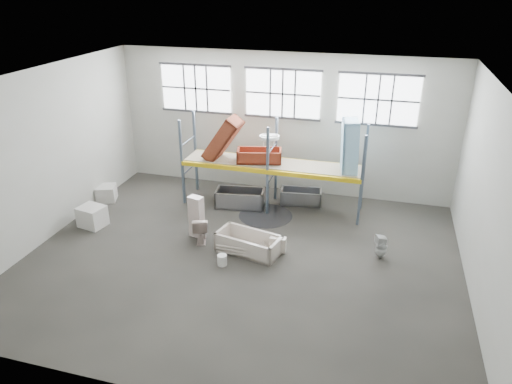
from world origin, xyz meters
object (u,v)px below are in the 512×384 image
(steel_tub_left, at_px, (240,198))
(blue_tub_upright, at_px, (350,147))
(bathtub_beige, at_px, (248,243))
(cistern_tall, at_px, (197,217))
(bucket, at_px, (222,260))
(toilet_white, at_px, (381,246))
(toilet_beige, at_px, (201,228))
(steel_tub_right, at_px, (301,197))
(rust_tub_flat, at_px, (259,155))
(carton_near, at_px, (92,216))

(steel_tub_left, bearing_deg, blue_tub_upright, 4.84)
(bathtub_beige, distance_m, cistern_tall, 1.86)
(cistern_tall, xyz_separation_m, bucket, (1.27, -1.33, -0.50))
(toilet_white, height_order, blue_tub_upright, blue_tub_upright)
(toilet_beige, xyz_separation_m, toilet_white, (5.25, 0.48, -0.06))
(bucket, bearing_deg, toilet_beige, 133.96)
(steel_tub_right, height_order, rust_tub_flat, rust_tub_flat)
(bathtub_beige, xyz_separation_m, bucket, (-0.50, -0.89, -0.12))
(steel_tub_left, height_order, blue_tub_upright, blue_tub_upright)
(blue_tub_upright, relative_size, carton_near, 2.26)
(steel_tub_right, xyz_separation_m, blue_tub_upright, (1.56, -0.50, 2.14))
(steel_tub_left, bearing_deg, toilet_white, -23.12)
(bucket, bearing_deg, cistern_tall, 133.74)
(toilet_beige, height_order, bucket, toilet_beige)
(toilet_white, bearing_deg, bucket, -93.12)
(blue_tub_upright, height_order, carton_near, blue_tub_upright)
(toilet_beige, xyz_separation_m, bucket, (1.05, -1.09, -0.26))
(rust_tub_flat, distance_m, carton_near, 5.74)
(bathtub_beige, height_order, carton_near, carton_near)
(bathtub_beige, xyz_separation_m, blue_tub_upright, (2.44, 3.04, 2.12))
(cistern_tall, relative_size, blue_tub_upright, 0.76)
(cistern_tall, height_order, steel_tub_right, cistern_tall)
(toilet_white, height_order, rust_tub_flat, rust_tub_flat)
(bathtub_beige, distance_m, steel_tub_left, 2.95)
(bathtub_beige, bearing_deg, toilet_beige, -174.57)
(carton_near, bearing_deg, toilet_beige, 0.90)
(steel_tub_left, relative_size, blue_tub_upright, 0.95)
(rust_tub_flat, distance_m, bucket, 4.28)
(cistern_tall, height_order, toilet_white, cistern_tall)
(steel_tub_left, bearing_deg, cistern_tall, -106.04)
(cistern_tall, distance_m, steel_tub_left, 2.42)
(toilet_white, relative_size, steel_tub_left, 0.43)
(cistern_tall, distance_m, steel_tub_right, 4.09)
(bucket, distance_m, carton_near, 4.84)
(cistern_tall, relative_size, toilet_white, 1.85)
(rust_tub_flat, bearing_deg, bucket, -89.82)
(steel_tub_right, bearing_deg, steel_tub_left, -158.12)
(toilet_white, bearing_deg, toilet_beige, -108.41)
(cistern_tall, xyz_separation_m, carton_near, (-3.46, -0.29, -0.33))
(rust_tub_flat, relative_size, bucket, 4.80)
(blue_tub_upright, distance_m, carton_near, 8.45)
(bucket, bearing_deg, steel_tub_left, 99.51)
(toilet_beige, relative_size, bucket, 2.68)
(bathtub_beige, relative_size, blue_tub_upright, 1.06)
(bathtub_beige, bearing_deg, bucket, -106.42)
(toilet_beige, height_order, carton_near, toilet_beige)
(toilet_beige, distance_m, cistern_tall, 0.40)
(rust_tub_flat, bearing_deg, bathtub_beige, -80.49)
(bathtub_beige, bearing_deg, carton_near, -168.62)
(steel_tub_left, height_order, carton_near, carton_near)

